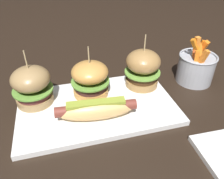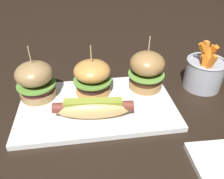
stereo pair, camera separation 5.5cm
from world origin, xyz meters
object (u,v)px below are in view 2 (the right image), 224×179
Objects in this scene: hot_dog at (93,108)px; slider_left at (36,80)px; platter_main at (97,105)px; fries_bucket at (204,72)px; slider_center at (92,77)px; slider_right at (147,70)px.

hot_dog is 0.18m from slider_left.
hot_dog is (-0.01, -0.05, 0.03)m from platter_main.
fries_bucket is (0.47, 0.00, -0.02)m from slider_left.
slider_left is at bearing 143.89° from hot_dog.
fries_bucket is at bearing 0.23° from slider_left.
slider_left is (-0.15, 0.05, 0.06)m from platter_main.
slider_center is (-0.01, 0.05, 0.05)m from platter_main.
hot_dog is 0.10m from slider_center.
slider_right is (0.16, 0.11, 0.03)m from hot_dog.
slider_center is (0.01, 0.10, 0.02)m from hot_dog.
slider_center is at bearing 86.85° from hot_dog.
slider_left is 1.02× the size of fries_bucket.
platter_main is 2.62× the size of slider_right.
hot_dog reaches higher than platter_main.
hot_dog is at bearing -93.15° from slider_center.
slider_right reaches higher than slider_center.
slider_left is at bearing 179.21° from slider_center.
fries_bucket is (0.32, 0.00, -0.01)m from slider_center.
slider_right reaches higher than slider_left.
fries_bucket is (0.17, -0.00, -0.02)m from slider_right.
slider_left reaches higher than slider_center.
slider_left is at bearing -179.25° from slider_right.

